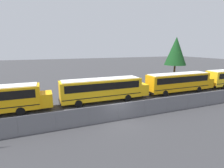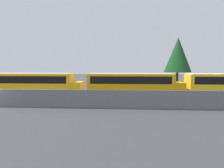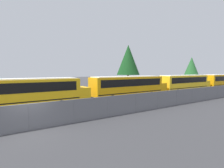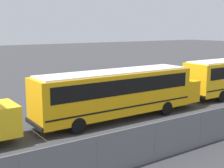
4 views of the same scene
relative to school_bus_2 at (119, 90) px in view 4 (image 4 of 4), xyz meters
The scene contains 1 object.
school_bus_2 is the anchor object (origin of this frame).
Camera 4 is at (-24.44, -9.87, 5.95)m, focal length 50.00 mm.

